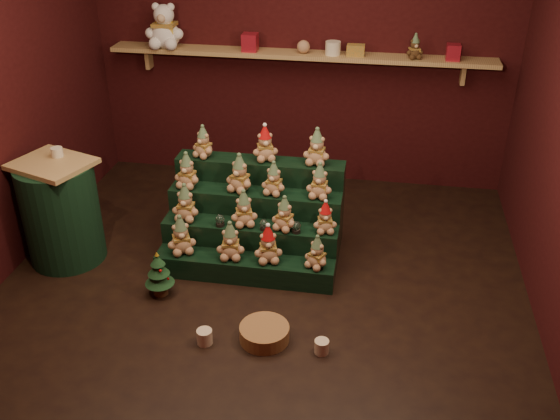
% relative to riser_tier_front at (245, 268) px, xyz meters
% --- Properties ---
extents(ground, '(4.00, 4.00, 0.00)m').
position_rel_riser_tier_front_xyz_m(ground, '(0.15, -0.09, -0.09)').
color(ground, black).
rests_on(ground, ground).
extents(back_wall, '(4.00, 0.10, 2.80)m').
position_rel_riser_tier_front_xyz_m(back_wall, '(0.15, 1.96, 1.31)').
color(back_wall, black).
rests_on(back_wall, ground).
extents(front_wall, '(4.00, 0.10, 2.80)m').
position_rel_riser_tier_front_xyz_m(front_wall, '(0.15, -2.14, 1.31)').
color(front_wall, black).
rests_on(front_wall, ground).
extents(back_shelf, '(3.60, 0.26, 0.24)m').
position_rel_riser_tier_front_xyz_m(back_shelf, '(0.15, 1.78, 1.20)').
color(back_shelf, tan).
rests_on(back_shelf, ground).
extents(riser_tier_front, '(1.40, 0.22, 0.18)m').
position_rel_riser_tier_front_xyz_m(riser_tier_front, '(0.00, 0.00, 0.00)').
color(riser_tier_front, black).
rests_on(riser_tier_front, ground).
extents(riser_tier_midfront, '(1.40, 0.22, 0.36)m').
position_rel_riser_tier_front_xyz_m(riser_tier_midfront, '(0.00, 0.22, 0.09)').
color(riser_tier_midfront, black).
rests_on(riser_tier_midfront, ground).
extents(riser_tier_midback, '(1.40, 0.22, 0.54)m').
position_rel_riser_tier_front_xyz_m(riser_tier_midback, '(0.00, 0.44, 0.18)').
color(riser_tier_midback, black).
rests_on(riser_tier_midback, ground).
extents(riser_tier_back, '(1.40, 0.22, 0.72)m').
position_rel_riser_tier_front_xyz_m(riser_tier_back, '(0.00, 0.66, 0.27)').
color(riser_tier_back, black).
rests_on(riser_tier_back, ground).
extents(teddy_0, '(0.29, 0.28, 0.31)m').
position_rel_riser_tier_front_xyz_m(teddy_0, '(-0.50, 0.02, 0.25)').
color(teddy_0, tan).
rests_on(teddy_0, riser_tier_front).
extents(teddy_1, '(0.24, 0.22, 0.30)m').
position_rel_riser_tier_front_xyz_m(teddy_1, '(-0.11, 0.00, 0.24)').
color(teddy_1, tan).
rests_on(teddy_1, riser_tier_front).
extents(teddy_2, '(0.26, 0.24, 0.30)m').
position_rel_riser_tier_front_xyz_m(teddy_2, '(0.19, 0.01, 0.24)').
color(teddy_2, tan).
rests_on(teddy_2, riser_tier_front).
extents(teddy_3, '(0.25, 0.24, 0.26)m').
position_rel_riser_tier_front_xyz_m(teddy_3, '(0.56, -0.01, 0.22)').
color(teddy_3, tan).
rests_on(teddy_3, riser_tier_front).
extents(teddy_4, '(0.22, 0.19, 0.30)m').
position_rel_riser_tier_front_xyz_m(teddy_4, '(-0.52, 0.22, 0.42)').
color(teddy_4, tan).
rests_on(teddy_4, riser_tier_midfront).
extents(teddy_5, '(0.26, 0.24, 0.29)m').
position_rel_riser_tier_front_xyz_m(teddy_5, '(-0.04, 0.21, 0.42)').
color(teddy_5, tan).
rests_on(teddy_5, riser_tier_midfront).
extents(teddy_6, '(0.24, 0.23, 0.28)m').
position_rel_riser_tier_front_xyz_m(teddy_6, '(0.28, 0.20, 0.41)').
color(teddy_6, tan).
rests_on(teddy_6, riser_tier_midfront).
extents(teddy_7, '(0.21, 0.20, 0.26)m').
position_rel_riser_tier_front_xyz_m(teddy_7, '(0.59, 0.21, 0.40)').
color(teddy_7, tan).
rests_on(teddy_7, riser_tier_midfront).
extents(teddy_8, '(0.23, 0.22, 0.29)m').
position_rel_riser_tier_front_xyz_m(teddy_8, '(-0.56, 0.44, 0.60)').
color(teddy_8, tan).
rests_on(teddy_8, riser_tier_midback).
extents(teddy_9, '(0.27, 0.26, 0.31)m').
position_rel_riser_tier_front_xyz_m(teddy_9, '(-0.12, 0.44, 0.60)').
color(teddy_9, tan).
rests_on(teddy_9, riser_tier_midback).
extents(teddy_10, '(0.22, 0.21, 0.27)m').
position_rel_riser_tier_front_xyz_m(teddy_10, '(0.16, 0.43, 0.58)').
color(teddy_10, tan).
rests_on(teddy_10, riser_tier_midback).
extents(teddy_11, '(0.22, 0.20, 0.28)m').
position_rel_riser_tier_front_xyz_m(teddy_11, '(0.52, 0.43, 0.59)').
color(teddy_11, tan).
rests_on(teddy_11, riser_tier_midback).
extents(teddy_12, '(0.24, 0.23, 0.27)m').
position_rel_riser_tier_front_xyz_m(teddy_12, '(-0.47, 0.65, 0.76)').
color(teddy_12, tan).
rests_on(teddy_12, riser_tier_back).
extents(teddy_13, '(0.26, 0.25, 0.29)m').
position_rel_riser_tier_front_xyz_m(teddy_13, '(0.04, 0.67, 0.78)').
color(teddy_13, tan).
rests_on(teddy_13, riser_tier_back).
extents(teddy_14, '(0.23, 0.21, 0.30)m').
position_rel_riser_tier_front_xyz_m(teddy_14, '(0.46, 0.66, 0.78)').
color(teddy_14, tan).
rests_on(teddy_14, riser_tier_back).
extents(snow_globe_a, '(0.07, 0.07, 0.10)m').
position_rel_riser_tier_front_xyz_m(snow_globe_a, '(-0.22, 0.16, 0.32)').
color(snow_globe_a, black).
rests_on(snow_globe_a, riser_tier_midfront).
extents(snow_globe_b, '(0.06, 0.06, 0.09)m').
position_rel_riser_tier_front_xyz_m(snow_globe_b, '(0.12, 0.16, 0.31)').
color(snow_globe_b, black).
rests_on(snow_globe_b, riser_tier_midfront).
extents(snow_globe_c, '(0.07, 0.07, 0.09)m').
position_rel_riser_tier_front_xyz_m(snow_globe_c, '(0.38, 0.16, 0.32)').
color(snow_globe_c, black).
rests_on(snow_globe_c, riser_tier_midfront).
extents(side_table, '(0.69, 0.63, 0.86)m').
position_rel_riser_tier_front_xyz_m(side_table, '(-1.50, 0.05, 0.34)').
color(side_table, tan).
rests_on(side_table, ground).
extents(table_ornament, '(0.09, 0.09, 0.07)m').
position_rel_riser_tier_front_xyz_m(table_ornament, '(-1.50, 0.15, 0.81)').
color(table_ornament, beige).
rests_on(table_ornament, side_table).
extents(mini_christmas_tree, '(0.22, 0.22, 0.37)m').
position_rel_riser_tier_front_xyz_m(mini_christmas_tree, '(-0.58, -0.31, 0.09)').
color(mini_christmas_tree, '#462D19').
rests_on(mini_christmas_tree, ground).
extents(mug_left, '(0.11, 0.11, 0.11)m').
position_rel_riser_tier_front_xyz_m(mug_left, '(-0.10, -0.79, -0.04)').
color(mug_left, beige).
rests_on(mug_left, ground).
extents(mug_right, '(0.10, 0.10, 0.10)m').
position_rel_riser_tier_front_xyz_m(mug_right, '(0.69, -0.75, -0.04)').
color(mug_right, beige).
rests_on(mug_right, ground).
extents(wicker_basket, '(0.41, 0.41, 0.11)m').
position_rel_riser_tier_front_xyz_m(wicker_basket, '(0.29, -0.68, -0.04)').
color(wicker_basket, '#97663D').
rests_on(wicker_basket, ground).
extents(white_bear, '(0.38, 0.35, 0.52)m').
position_rel_riser_tier_front_xyz_m(white_bear, '(-1.12, 1.75, 1.49)').
color(white_bear, white).
rests_on(white_bear, back_shelf).
extents(brown_bear, '(0.19, 0.18, 0.22)m').
position_rel_riser_tier_front_xyz_m(brown_bear, '(1.19, 1.75, 1.34)').
color(brown_bear, '#482F18').
rests_on(brown_bear, back_shelf).
extents(gift_tin_red_a, '(0.14, 0.14, 0.16)m').
position_rel_riser_tier_front_xyz_m(gift_tin_red_a, '(-0.31, 1.76, 1.31)').
color(gift_tin_red_a, maroon).
rests_on(gift_tin_red_a, back_shelf).
extents(gift_tin_cream, '(0.14, 0.14, 0.12)m').
position_rel_riser_tier_front_xyz_m(gift_tin_cream, '(0.47, 1.76, 1.29)').
color(gift_tin_cream, beige).
rests_on(gift_tin_cream, back_shelf).
extents(gift_tin_red_b, '(0.12, 0.12, 0.14)m').
position_rel_riser_tier_front_xyz_m(gift_tin_red_b, '(1.53, 1.76, 1.30)').
color(gift_tin_red_b, maroon).
rests_on(gift_tin_red_b, back_shelf).
extents(shelf_plush_ball, '(0.12, 0.12, 0.12)m').
position_rel_riser_tier_front_xyz_m(shelf_plush_ball, '(0.19, 1.76, 1.29)').
color(shelf_plush_ball, tan).
rests_on(shelf_plush_ball, back_shelf).
extents(scarf_gift_box, '(0.16, 0.10, 0.10)m').
position_rel_riser_tier_front_xyz_m(scarf_gift_box, '(0.67, 1.76, 1.28)').
color(scarf_gift_box, '#C9701C').
rests_on(scarf_gift_box, back_shelf).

